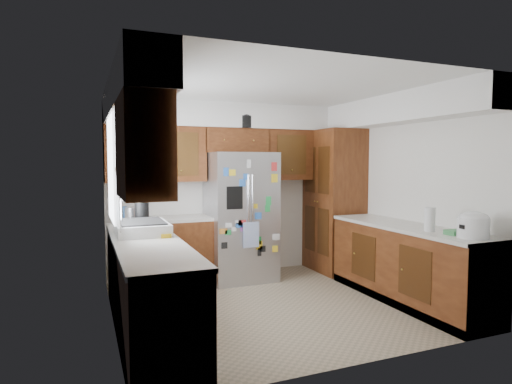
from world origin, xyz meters
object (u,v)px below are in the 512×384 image
pantry (334,201)px  fridge (241,216)px  rice_cooker (473,224)px  paper_towel (430,219)px

pantry → fridge: (-1.50, 0.05, -0.17)m
pantry → rice_cooker: (-0.00, -2.53, -0.02)m
rice_cooker → paper_towel: bearing=101.4°
pantry → rice_cooker: 2.53m
fridge → paper_towel: bearing=-56.4°
rice_cooker → paper_towel: 0.48m
pantry → paper_towel: (-0.10, -2.06, -0.02)m
pantry → paper_towel: pantry is taller
fridge → rice_cooker: fridge is taller
pantry → rice_cooker: bearing=-90.0°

